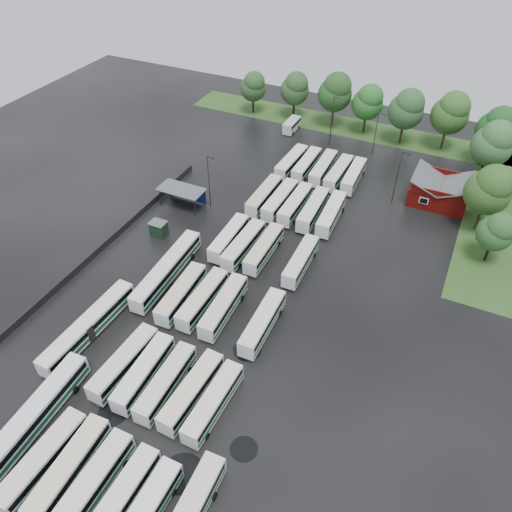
% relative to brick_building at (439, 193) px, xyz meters
% --- Properties ---
extents(ground, '(160.00, 160.00, 0.00)m').
position_rel_brick_building_xyz_m(ground, '(-24.00, -42.77, -1.87)').
color(ground, black).
rests_on(ground, ground).
extents(brick_building, '(10.07, 8.60, 5.39)m').
position_rel_brick_building_xyz_m(brick_building, '(0.00, 0.00, 0.00)').
color(brick_building, maroon).
rests_on(brick_building, ground).
extents(wash_shed, '(8.20, 4.20, 3.58)m').
position_rel_brick_building_xyz_m(wash_shed, '(-41.20, -20.74, 1.12)').
color(wash_shed, '#2D2D30').
rests_on(wash_shed, ground).
extents(utility_hut, '(2.70, 2.20, 2.62)m').
position_rel_brick_building_xyz_m(utility_hut, '(-40.20, -30.17, -0.55)').
color(utility_hut, black).
rests_on(utility_hut, ground).
extents(grass_strip_north, '(80.00, 10.00, 0.01)m').
position_rel_brick_building_xyz_m(grass_strip_north, '(-22.00, 22.03, -1.86)').
color(grass_strip_north, '#2A4C1A').
rests_on(grass_strip_north, ground).
extents(grass_strip_east, '(10.00, 50.00, 0.01)m').
position_rel_brick_building_xyz_m(grass_strip_east, '(10.00, 0.03, -1.86)').
color(grass_strip_east, '#2A4C1A').
rests_on(grass_strip_east, ground).
extents(west_fence, '(0.10, 50.00, 1.20)m').
position_rel_brick_building_xyz_m(west_fence, '(-46.20, -34.77, -1.27)').
color(west_fence, '#2D2D30').
rests_on(west_fence, ground).
extents(bus_r0c0, '(2.62, 11.31, 3.13)m').
position_rel_brick_building_xyz_m(bus_r0c0, '(-28.38, -69.02, -0.14)').
color(bus_r0c0, white).
rests_on(bus_r0c0, ground).
extents(bus_r0c1, '(2.94, 11.34, 3.13)m').
position_rel_brick_building_xyz_m(bus_r0c1, '(-25.29, -68.56, -0.15)').
color(bus_r0c1, white).
rests_on(bus_r0c1, ground).
extents(bus_r0c2, '(2.52, 11.30, 3.14)m').
position_rel_brick_building_xyz_m(bus_r0c2, '(-22.08, -68.91, -0.14)').
color(bus_r0c2, white).
rests_on(bus_r0c2, ground).
extents(bus_r0c3, '(2.28, 10.69, 2.98)m').
position_rel_brick_building_xyz_m(bus_r0c3, '(-18.64, -68.73, -0.23)').
color(bus_r0c3, white).
rests_on(bus_r0c3, ground).
extents(bus_r1c0, '(2.79, 11.24, 3.11)m').
position_rel_brick_building_xyz_m(bus_r1c0, '(-28.39, -55.20, -0.16)').
color(bus_r1c0, white).
rests_on(bus_r1c0, ground).
extents(bus_r1c1, '(2.78, 10.95, 3.02)m').
position_rel_brick_building_xyz_m(bus_r1c1, '(-25.37, -55.33, -0.20)').
color(bus_r1c1, white).
rests_on(bus_r1c1, ground).
extents(bus_r1c2, '(2.56, 10.81, 3.00)m').
position_rel_brick_building_xyz_m(bus_r1c2, '(-22.16, -55.39, -0.22)').
color(bus_r1c2, white).
rests_on(bus_r1c2, ground).
extents(bus_r1c3, '(2.74, 11.06, 3.06)m').
position_rel_brick_building_xyz_m(bus_r1c3, '(-18.74, -55.16, -0.18)').
color(bus_r1c3, white).
rests_on(bus_r1c3, ground).
extents(bus_r1c4, '(2.45, 10.73, 2.98)m').
position_rel_brick_building_xyz_m(bus_r1c4, '(-15.74, -55.34, -0.23)').
color(bus_r1c4, white).
rests_on(bus_r1c4, ground).
extents(bus_r2c0, '(2.84, 11.14, 3.07)m').
position_rel_brick_building_xyz_m(bus_r2c0, '(-28.45, -41.87, -0.18)').
color(bus_r2c0, white).
rests_on(bus_r2c0, ground).
extents(bus_r2c1, '(2.36, 11.02, 3.07)m').
position_rel_brick_building_xyz_m(bus_r2c1, '(-25.20, -41.47, -0.18)').
color(bus_r2c1, white).
rests_on(bus_r2c1, ground).
extents(bus_r2c2, '(2.87, 11.24, 3.10)m').
position_rel_brick_building_xyz_m(bus_r2c2, '(-21.86, -41.50, -0.16)').
color(bus_r2c2, white).
rests_on(bus_r2c2, ground).
extents(bus_r2c4, '(2.63, 11.08, 3.07)m').
position_rel_brick_building_xyz_m(bus_r2c4, '(-15.77, -41.83, -0.18)').
color(bus_r2c4, white).
rests_on(bus_r2c4, ground).
extents(bus_r3c0, '(2.51, 10.74, 2.98)m').
position_rel_brick_building_xyz_m(bus_r3c0, '(-28.32, -27.66, -0.23)').
color(bus_r3c0, white).
rests_on(bus_r3c0, ground).
extents(bus_r3c1, '(2.59, 11.17, 3.10)m').
position_rel_brick_building_xyz_m(bus_r3c1, '(-25.37, -28.27, -0.16)').
color(bus_r3c1, white).
rests_on(bus_r3c1, ground).
extents(bus_r3c2, '(2.44, 10.86, 3.02)m').
position_rel_brick_building_xyz_m(bus_r3c2, '(-22.07, -27.72, -0.21)').
color(bus_r3c2, white).
rests_on(bus_r3c2, ground).
extents(bus_r3c4, '(2.48, 10.69, 2.96)m').
position_rel_brick_building_xyz_m(bus_r3c4, '(-15.78, -27.95, -0.24)').
color(bus_r3c4, white).
rests_on(bus_r3c4, ground).
extents(bus_r4c0, '(2.38, 11.07, 3.08)m').
position_rel_brick_building_xyz_m(bus_r4c0, '(-28.28, -14.17, -0.17)').
color(bus_r4c0, white).
rests_on(bus_r4c0, ground).
extents(bus_r4c1, '(2.52, 11.22, 3.11)m').
position_rel_brick_building_xyz_m(bus_r4c1, '(-25.12, -14.27, -0.15)').
color(bus_r4c1, white).
rests_on(bus_r4c1, ground).
extents(bus_r4c2, '(2.44, 11.10, 3.09)m').
position_rel_brick_building_xyz_m(bus_r4c2, '(-22.19, -14.27, -0.17)').
color(bus_r4c2, white).
rests_on(bus_r4c2, ground).
extents(bus_r4c3, '(2.75, 11.32, 3.13)m').
position_rel_brick_building_xyz_m(bus_r4c3, '(-18.81, -14.48, -0.14)').
color(bus_r4c3, white).
rests_on(bus_r4c3, ground).
extents(bus_r4c4, '(2.89, 11.29, 3.11)m').
position_rel_brick_building_xyz_m(bus_r4c4, '(-15.55, -14.32, -0.15)').
color(bus_r4c4, white).
rests_on(bus_r4c4, ground).
extents(bus_r5c0, '(2.76, 11.17, 3.09)m').
position_rel_brick_building_xyz_m(bus_r5c0, '(-28.37, -1.09, -0.17)').
color(bus_r5c0, white).
rests_on(bus_r5c0, ground).
extents(bus_r5c1, '(2.32, 10.79, 3.00)m').
position_rel_brick_building_xyz_m(bus_r5c1, '(-25.34, -0.59, -0.21)').
color(bus_r5c1, white).
rests_on(bus_r5c1, ground).
extents(bus_r5c2, '(2.61, 11.10, 3.08)m').
position_rel_brick_building_xyz_m(bus_r5c2, '(-21.93, -0.47, -0.17)').
color(bus_r5c2, white).
rests_on(bus_r5c2, ground).
extents(bus_r5c3, '(2.57, 11.10, 3.08)m').
position_rel_brick_building_xyz_m(bus_r5c3, '(-18.65, -1.00, -0.17)').
color(bus_r5c3, white).
rests_on(bus_r5c3, ground).
extents(bus_r5c4, '(2.60, 10.78, 2.98)m').
position_rel_brick_building_xyz_m(bus_r5c4, '(-15.76, -0.66, -0.23)').
color(bus_r5c4, white).
rests_on(bus_r5c4, ground).
extents(artic_bus_west_a, '(3.17, 16.94, 3.13)m').
position_rel_brick_building_xyz_m(artic_bus_west_a, '(-32.98, -65.76, -0.13)').
color(artic_bus_west_a, white).
rests_on(artic_bus_west_a, ground).
extents(artic_bus_west_b, '(3.04, 16.89, 3.12)m').
position_rel_brick_building_xyz_m(artic_bus_west_b, '(-33.06, -38.49, -0.14)').
color(artic_bus_west_b, white).
rests_on(artic_bus_west_b, ground).
extents(artic_bus_west_c, '(2.79, 16.46, 3.04)m').
position_rel_brick_building_xyz_m(artic_bus_west_c, '(-36.26, -52.39, -0.18)').
color(artic_bus_west_c, white).
rests_on(artic_bus_west_c, ground).
extents(minibus, '(2.24, 5.85, 2.55)m').
position_rel_brick_building_xyz_m(minibus, '(-34.74, 14.65, -0.45)').
color(minibus, silver).
rests_on(minibus, ground).
extents(tree_north_0, '(6.05, 6.05, 10.02)m').
position_rel_brick_building_xyz_m(tree_north_0, '(-46.62, 19.64, 4.57)').
color(tree_north_0, black).
rests_on(tree_north_0, ground).
extents(tree_north_1, '(6.58, 6.58, 10.89)m').
position_rel_brick_building_xyz_m(tree_north_1, '(-36.93, 21.41, 5.14)').
color(tree_north_1, black).
rests_on(tree_north_1, ground).
extents(tree_north_2, '(7.52, 7.52, 12.46)m').
position_rel_brick_building_xyz_m(tree_north_2, '(-27.27, 21.04, 6.15)').
color(tree_north_2, '#362A1C').
rests_on(tree_north_2, ground).
extents(tree_north_3, '(6.77, 6.77, 11.20)m').
position_rel_brick_building_xyz_m(tree_north_3, '(-19.74, 20.77, 5.34)').
color(tree_north_3, '#332219').
rests_on(tree_north_3, ground).
extents(tree_north_4, '(7.41, 7.41, 12.27)m').
position_rel_brick_building_xyz_m(tree_north_4, '(-11.21, 19.30, 6.03)').
color(tree_north_4, '#35251A').
rests_on(tree_north_4, ground).
extents(tree_north_5, '(7.67, 7.67, 12.70)m').
position_rel_brick_building_xyz_m(tree_north_5, '(-2.65, 20.67, 6.31)').
color(tree_north_5, '#3D2F1F').
rests_on(tree_north_5, ground).
extents(tree_north_6, '(7.48, 7.48, 12.39)m').
position_rel_brick_building_xyz_m(tree_north_6, '(6.44, 17.92, 6.10)').
color(tree_north_6, black).
rests_on(tree_north_6, ground).
extents(tree_east_0, '(5.53, 5.53, 9.16)m').
position_rel_brick_building_xyz_m(tree_east_0, '(9.91, -13.66, 4.03)').
color(tree_east_0, black).
rests_on(tree_east_0, ground).
extents(tree_east_1, '(7.47, 7.47, 12.37)m').
position_rel_brick_building_xyz_m(tree_east_1, '(7.50, -5.59, 6.10)').
color(tree_east_1, '#2D2419').
rests_on(tree_east_1, ground).
extents(tree_east_2, '(5.22, 5.22, 8.64)m').
position_rel_brick_building_xyz_m(tree_east_2, '(9.22, 1.87, 3.69)').
color(tree_east_2, black).
rests_on(tree_east_2, ground).
extents(tree_east_3, '(7.60, 7.60, 12.58)m').
position_rel_brick_building_xyz_m(tree_east_3, '(6.50, 10.83, 6.23)').
color(tree_east_3, black).
rests_on(tree_east_3, ground).
extents(tree_east_4, '(6.46, 6.46, 10.70)m').
position_rel_brick_building_xyz_m(tree_east_4, '(6.31, 16.20, 5.02)').
color(tree_east_4, black).
rests_on(tree_east_4, ground).
extents(lamp_post_ne, '(1.59, 0.31, 10.35)m').
position_rel_brick_building_xyz_m(lamp_post_ne, '(-7.26, -3.87, 4.14)').
color(lamp_post_ne, '#2D2D30').
rests_on(lamp_post_ne, ground).
extents(lamp_post_nw, '(1.57, 0.31, 10.18)m').
position_rel_brick_building_xyz_m(lamp_post_nw, '(-36.51, -19.07, 4.04)').
color(lamp_post_nw, '#2D2D30').
rests_on(lamp_post_nw, ground).
extents(lamp_post_back_w, '(1.66, 0.32, 10.79)m').
position_rel_brick_building_xyz_m(lamp_post_back_w, '(-24.70, 11.97, 4.40)').
color(lamp_post_back_w, '#2D2D30').
rests_on(lamp_post_back_w, ground).
extents(lamp_post_back_e, '(1.41, 0.28, 9.19)m').
position_rel_brick_building_xyz_m(lamp_post_back_e, '(-15.30, 12.09, 3.47)').
color(lamp_post_back_e, '#2D2D30').
rests_on(lamp_post_back_e, ground).
extents(puddle_0, '(3.70, 3.70, 0.01)m').
position_rel_brick_building_xyz_m(puddle_0, '(-26.22, -60.63, -1.86)').
color(puddle_0, black).
rests_on(puddle_0, ground).
extents(puddle_1, '(4.66, 4.66, 0.01)m').
position_rel_brick_building_xyz_m(puddle_1, '(-15.06, -63.36, -1.86)').
color(puddle_1, black).
rests_on(puddle_1, ground).
extents(puddle_2, '(7.11, 7.11, 0.01)m').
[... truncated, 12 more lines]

